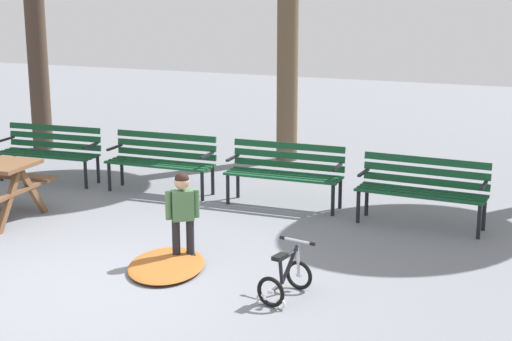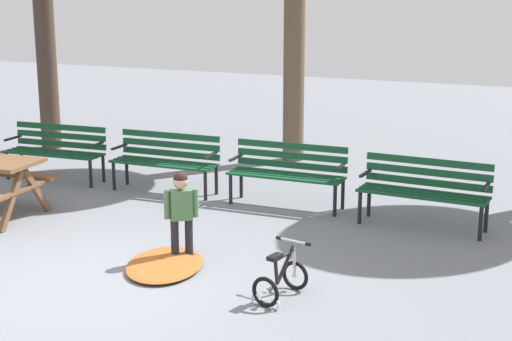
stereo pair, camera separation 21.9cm
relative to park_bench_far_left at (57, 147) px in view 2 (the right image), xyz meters
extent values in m
plane|color=slate|center=(3.10, -3.41, -0.51)|extent=(36.00, 36.00, 0.00)
cube|color=brown|center=(0.19, -1.45, -0.06)|extent=(1.81, 0.38, 0.04)
cube|color=brown|center=(1.03, -2.18, -0.15)|extent=(0.11, 0.57, 0.76)
cube|color=brown|center=(0.99, -1.68, -0.15)|extent=(0.11, 0.57, 0.76)
cube|color=brown|center=(1.01, -1.93, -0.09)|extent=(0.17, 1.10, 0.04)
cube|color=#144728|center=(-0.01, 0.09, -0.07)|extent=(1.60, 0.18, 0.03)
cube|color=#144728|center=(0.00, -0.03, -0.07)|extent=(1.60, 0.18, 0.03)
cube|color=#144728|center=(0.01, -0.15, -0.07)|extent=(1.60, 0.18, 0.03)
cube|color=#144728|center=(0.02, -0.27, -0.07)|extent=(1.60, 0.18, 0.03)
cube|color=#144728|center=(-0.01, 0.13, 0.03)|extent=(1.60, 0.16, 0.09)
cube|color=#144728|center=(-0.01, 0.13, 0.16)|extent=(1.60, 0.16, 0.09)
cube|color=#144728|center=(-0.01, 0.13, 0.30)|extent=(1.60, 0.16, 0.09)
cylinder|color=black|center=(0.77, -0.20, -0.29)|extent=(0.05, 0.05, 0.44)
cylinder|color=black|center=(0.74, 0.16, -0.29)|extent=(0.05, 0.05, 0.44)
cube|color=black|center=(0.75, -0.02, 0.11)|extent=(0.07, 0.40, 0.03)
cylinder|color=black|center=(-0.73, -0.31, -0.29)|extent=(0.05, 0.05, 0.44)
cylinder|color=black|center=(-0.76, 0.05, -0.29)|extent=(0.05, 0.05, 0.44)
cube|color=black|center=(-0.74, -0.13, 0.11)|extent=(0.07, 0.40, 0.03)
cube|color=#144728|center=(1.90, 0.19, -0.07)|extent=(1.60, 0.13, 0.03)
cube|color=#144728|center=(1.90, 0.07, -0.07)|extent=(1.60, 0.13, 0.03)
cube|color=#144728|center=(1.91, -0.05, -0.07)|extent=(1.60, 0.13, 0.03)
cube|color=#144728|center=(1.91, -0.17, -0.07)|extent=(1.60, 0.13, 0.03)
cube|color=#144728|center=(1.90, 0.23, 0.03)|extent=(1.60, 0.10, 0.09)
cube|color=#144728|center=(1.90, 0.23, 0.16)|extent=(1.60, 0.10, 0.09)
cube|color=#144728|center=(1.90, 0.23, 0.30)|extent=(1.60, 0.10, 0.09)
cylinder|color=black|center=(2.66, -0.12, -0.29)|extent=(0.05, 0.05, 0.44)
cylinder|color=black|center=(2.65, 0.24, -0.29)|extent=(0.05, 0.05, 0.44)
cube|color=black|center=(2.66, 0.06, 0.11)|extent=(0.05, 0.40, 0.03)
cylinder|color=black|center=(1.16, -0.17, -0.29)|extent=(0.05, 0.05, 0.44)
cylinder|color=black|center=(1.15, 0.19, -0.29)|extent=(0.05, 0.05, 0.44)
cube|color=black|center=(1.16, 0.01, 0.11)|extent=(0.05, 0.40, 0.03)
cube|color=#144728|center=(3.80, 0.23, -0.07)|extent=(1.60, 0.11, 0.03)
cube|color=#144728|center=(3.80, 0.11, -0.07)|extent=(1.60, 0.11, 0.03)
cube|color=#144728|center=(3.81, -0.01, -0.07)|extent=(1.60, 0.11, 0.03)
cube|color=#144728|center=(3.81, -0.13, -0.07)|extent=(1.60, 0.11, 0.03)
cube|color=#144728|center=(3.80, 0.27, 0.03)|extent=(1.60, 0.09, 0.09)
cube|color=#144728|center=(3.80, 0.27, 0.16)|extent=(1.60, 0.09, 0.09)
cube|color=#144728|center=(3.80, 0.27, 0.30)|extent=(1.60, 0.09, 0.09)
cylinder|color=black|center=(4.56, -0.09, -0.29)|extent=(0.05, 0.05, 0.44)
cylinder|color=black|center=(4.55, 0.27, -0.29)|extent=(0.05, 0.05, 0.44)
cube|color=black|center=(4.56, 0.09, 0.11)|extent=(0.05, 0.40, 0.03)
cylinder|color=black|center=(3.06, -0.13, -0.29)|extent=(0.05, 0.05, 0.44)
cylinder|color=black|center=(3.05, 0.23, -0.29)|extent=(0.05, 0.05, 0.44)
cube|color=black|center=(3.06, 0.05, 0.11)|extent=(0.05, 0.40, 0.03)
cube|color=#144728|center=(5.71, 0.05, -0.07)|extent=(1.60, 0.14, 0.03)
cube|color=#144728|center=(5.71, -0.07, -0.07)|extent=(1.60, 0.14, 0.03)
cube|color=#144728|center=(5.70, -0.19, -0.07)|extent=(1.60, 0.14, 0.03)
cube|color=#144728|center=(5.70, -0.31, -0.07)|extent=(1.60, 0.14, 0.03)
cube|color=#144728|center=(5.72, 0.09, 0.03)|extent=(1.60, 0.11, 0.09)
cube|color=#144728|center=(5.72, 0.09, 0.16)|extent=(1.60, 0.11, 0.09)
cube|color=#144728|center=(5.72, 0.09, 0.30)|extent=(1.60, 0.11, 0.09)
cylinder|color=black|center=(6.45, -0.32, -0.29)|extent=(0.05, 0.05, 0.44)
cylinder|color=black|center=(6.46, 0.04, -0.29)|extent=(0.05, 0.05, 0.44)
cube|color=black|center=(6.46, -0.14, 0.11)|extent=(0.06, 0.40, 0.03)
cylinder|color=black|center=(4.95, -0.26, -0.29)|extent=(0.05, 0.05, 0.44)
cylinder|color=black|center=(4.97, 0.10, -0.29)|extent=(0.05, 0.05, 0.44)
cube|color=black|center=(4.96, -0.08, 0.11)|extent=(0.06, 0.40, 0.03)
cylinder|color=black|center=(3.60, -2.26, -0.28)|extent=(0.09, 0.09, 0.45)
cube|color=black|center=(3.60, -2.26, -0.48)|extent=(0.17, 0.18, 0.06)
cylinder|color=black|center=(3.48, -2.36, -0.28)|extent=(0.09, 0.09, 0.45)
cube|color=black|center=(3.48, -2.36, -0.48)|extent=(0.17, 0.18, 0.06)
cube|color=#477047|center=(3.54, -2.31, 0.11)|extent=(0.27, 0.25, 0.33)
sphere|color=tan|center=(3.54, -2.31, 0.37)|extent=(0.17, 0.17, 0.17)
sphere|color=black|center=(3.54, -2.31, 0.40)|extent=(0.16, 0.16, 0.16)
cylinder|color=#477047|center=(3.66, -2.22, 0.12)|extent=(0.07, 0.07, 0.31)
cylinder|color=#477047|center=(3.42, -2.41, 0.12)|extent=(0.07, 0.07, 0.31)
torus|color=black|center=(5.01, -2.64, -0.36)|extent=(0.30, 0.10, 0.30)
cylinder|color=silver|center=(5.01, -2.64, -0.36)|extent=(0.06, 0.05, 0.04)
torus|color=black|center=(4.91, -3.15, -0.36)|extent=(0.30, 0.10, 0.30)
cylinder|color=silver|center=(4.91, -3.15, -0.36)|extent=(0.06, 0.05, 0.04)
torus|color=white|center=(4.80, -3.13, -0.46)|extent=(0.11, 0.04, 0.11)
torus|color=white|center=(5.02, -3.17, -0.46)|extent=(0.11, 0.04, 0.11)
cylinder|color=black|center=(4.97, -2.81, -0.19)|extent=(0.09, 0.31, 0.32)
cylinder|color=black|center=(4.94, -2.97, -0.21)|extent=(0.05, 0.08, 0.27)
cylinder|color=black|center=(4.93, -3.05, -0.35)|extent=(0.07, 0.20, 0.05)
cylinder|color=silver|center=(5.00, -2.66, -0.20)|extent=(0.04, 0.08, 0.32)
cylinder|color=black|center=(4.97, -2.83, -0.09)|extent=(0.09, 0.32, 0.05)
cube|color=black|center=(4.94, -2.99, -0.06)|extent=(0.12, 0.18, 0.04)
cylinder|color=silver|center=(5.00, -2.68, 0.01)|extent=(0.34, 0.09, 0.02)
cylinder|color=black|center=(4.83, -2.64, 0.01)|extent=(0.06, 0.04, 0.04)
cylinder|color=black|center=(5.17, -2.71, 0.01)|extent=(0.06, 0.04, 0.04)
ellipsoid|color=#9E5623|center=(3.51, -2.64, -0.48)|extent=(1.13, 1.35, 0.07)
cylinder|color=#423328|center=(-1.67, 1.91, 1.52)|extent=(0.36, 0.36, 4.07)
cylinder|color=brown|center=(2.81, 2.82, 1.50)|extent=(0.36, 0.36, 4.01)
camera|label=1|loc=(7.41, -9.41, 2.44)|focal=54.01mm
camera|label=2|loc=(7.62, -9.33, 2.44)|focal=54.01mm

